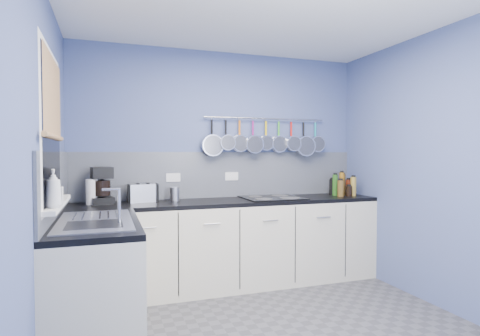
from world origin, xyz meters
TOP-DOWN VIEW (x-y plane):
  - ceiling at (0.00, 0.00)m, footprint 3.20×3.00m
  - wall_back at (0.00, 1.51)m, footprint 3.20×0.02m
  - wall_front at (0.00, -1.51)m, footprint 3.20×0.02m
  - wall_left at (-1.61, 0.00)m, footprint 0.02×3.00m
  - wall_right at (1.61, 0.00)m, footprint 0.02×3.00m
  - backsplash_back at (0.00, 1.49)m, footprint 3.20×0.02m
  - backsplash_left at (-1.59, 0.60)m, footprint 0.02×1.80m
  - cabinet_run_back at (0.00, 1.20)m, footprint 3.20×0.60m
  - worktop_back at (0.00, 1.20)m, footprint 3.20×0.60m
  - cabinet_run_left at (-1.30, 0.30)m, footprint 0.60×1.20m
  - worktop_left at (-1.30, 0.30)m, footprint 0.60×1.20m
  - window_frame at (-1.58, 0.30)m, footprint 0.01×1.00m
  - window_glass at (-1.57, 0.30)m, footprint 0.01×0.90m
  - bamboo_blind at (-1.56, 0.30)m, footprint 0.01×0.90m
  - window_sill at (-1.55, 0.30)m, footprint 0.10×0.98m
  - sink_unit at (-1.30, 0.30)m, footprint 0.50×0.95m
  - mixer_tap at (-1.14, 0.12)m, footprint 0.12×0.08m
  - socket_left at (-0.55, 1.48)m, footprint 0.15×0.01m
  - socket_right at (0.10, 1.48)m, footprint 0.15×0.01m
  - pot_rail at (0.50, 1.45)m, footprint 1.45×0.02m
  - soap_bottle_a at (-1.53, -0.03)m, footprint 0.10×0.10m
  - soap_bottle_b at (-1.53, 0.13)m, footprint 0.08×0.08m
  - paper_towel at (-1.35, 1.28)m, footprint 0.13×0.13m
  - coffee_maker at (-1.26, 1.31)m, footprint 0.24×0.25m
  - toaster at (-0.88, 1.34)m, footprint 0.30×0.20m
  - canister at (-0.56, 1.32)m, footprint 0.12×0.12m
  - hob at (0.47, 1.20)m, footprint 0.62×0.54m
  - pan_0 at (-0.13, 1.44)m, footprint 0.24×0.08m
  - pan_1 at (0.02, 1.44)m, footprint 0.17×0.11m
  - pan_2 at (0.18, 1.44)m, footprint 0.19×0.07m
  - pan_3 at (0.34, 1.44)m, footprint 0.21×0.10m
  - pan_4 at (0.50, 1.44)m, footprint 0.17×0.06m
  - pan_5 at (0.66, 1.44)m, footprint 0.19×0.06m
  - pan_6 at (0.82, 1.44)m, footprint 0.18×0.11m
  - pan_7 at (0.98, 1.44)m, footprint 0.24×0.10m
  - pan_8 at (1.14, 1.44)m, footprint 0.19×0.09m
  - condiment_0 at (1.44, 1.31)m, footprint 0.05×0.05m
  - condiment_1 at (1.36, 1.31)m, footprint 0.07×0.07m
  - condiment_2 at (1.29, 1.31)m, footprint 0.07×0.07m
  - condiment_3 at (1.45, 1.23)m, footprint 0.07×0.07m
  - condiment_4 at (1.37, 1.23)m, footprint 0.06×0.06m
  - condiment_5 at (1.28, 1.23)m, footprint 0.06×0.06m
  - condiment_6 at (1.45, 1.13)m, footprint 0.07×0.07m
  - condiment_7 at (1.38, 1.11)m, footprint 0.07×0.07m
  - condiment_8 at (1.27, 1.11)m, footprint 0.07×0.07m

SIDE VIEW (x-z plane):
  - cabinet_run_back at x=0.00m, z-range 0.00..0.86m
  - cabinet_run_left at x=-1.30m, z-range 0.00..0.86m
  - worktop_back at x=0.00m, z-range 0.86..0.90m
  - worktop_left at x=-1.30m, z-range 0.86..0.90m
  - sink_unit at x=-1.30m, z-range 0.90..0.91m
  - hob at x=0.47m, z-range 0.90..0.91m
  - condiment_7 at x=1.38m, z-range 0.90..1.01m
  - canister at x=-0.56m, z-range 0.90..1.04m
  - condiment_1 at x=1.36m, z-range 0.90..1.05m
  - toaster at x=-0.88m, z-range 0.90..1.08m
  - condiment_3 at x=1.45m, z-range 0.90..1.08m
  - condiment_2 at x=1.29m, z-range 0.90..1.08m
  - condiment_8 at x=1.27m, z-range 0.90..1.08m
  - condiment_6 at x=1.45m, z-range 0.90..1.12m
  - condiment_0 at x=1.44m, z-range 0.90..1.14m
  - condiment_5 at x=1.28m, z-range 0.90..1.14m
  - paper_towel at x=-1.35m, z-range 0.90..1.14m
  - mixer_tap at x=-1.14m, z-range 0.90..1.16m
  - condiment_4 at x=1.37m, z-range 0.90..1.16m
  - window_sill at x=-1.55m, z-range 1.02..1.05m
  - coffee_maker at x=-1.26m, z-range 0.90..1.25m
  - socket_left at x=-0.55m, z-range 1.09..1.18m
  - socket_right at x=0.10m, z-range 1.09..1.18m
  - soap_bottle_b at x=-1.53m, z-range 1.05..1.22m
  - backsplash_back at x=0.00m, z-range 0.90..1.40m
  - backsplash_left at x=-1.59m, z-range 0.90..1.40m
  - soap_bottle_a at x=-1.53m, z-range 1.05..1.29m
  - wall_back at x=0.00m, z-range 0.00..2.50m
  - wall_front at x=0.00m, z-range 0.00..2.50m
  - wall_left at x=-1.61m, z-range 0.00..2.50m
  - wall_right at x=1.61m, z-range 0.00..2.50m
  - window_glass at x=-1.57m, z-range 1.05..2.05m
  - window_frame at x=-1.58m, z-range 1.00..2.10m
  - pan_7 at x=0.98m, z-range 1.35..1.78m
  - pan_0 at x=-0.13m, z-range 1.35..1.78m
  - pan_3 at x=0.34m, z-range 1.38..1.78m
  - pan_5 at x=0.66m, z-range 1.40..1.78m
  - pan_8 at x=1.14m, z-range 1.40..1.78m
  - pan_2 at x=0.18m, z-range 1.40..1.78m
  - pan_6 at x=0.82m, z-range 1.41..1.78m
  - pan_1 at x=0.02m, z-range 1.42..1.78m
  - pan_4 at x=0.50m, z-range 1.42..1.78m
  - bamboo_blind at x=-1.56m, z-range 1.50..2.05m
  - pot_rail at x=0.50m, z-range 1.77..1.79m
  - ceiling at x=0.00m, z-range 2.50..2.52m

